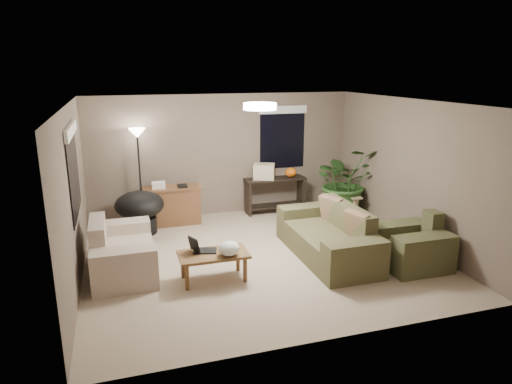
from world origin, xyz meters
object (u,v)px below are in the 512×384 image
object	(u,v)px
floor_lamp	(138,145)
houseplant	(344,189)
console_table	(275,192)
cat_scratching_post	(355,210)
coffee_table	(213,257)
armchair	(411,247)
desk	(173,205)
papasan_chair	(140,209)
main_sofa	(329,239)
loveseat	(121,253)

from	to	relation	value
floor_lamp	houseplant	distance (m)	4.25
console_table	cat_scratching_post	distance (m)	1.71
coffee_table	cat_scratching_post	distance (m)	3.77
armchair	coffee_table	distance (m)	3.09
floor_lamp	cat_scratching_post	world-z (taller)	floor_lamp
desk	console_table	size ratio (longest dim) A/B	0.85
console_table	desk	bearing A→B (deg)	-177.15
papasan_chair	houseplant	distance (m)	4.15
main_sofa	coffee_table	distance (m)	2.02
loveseat	floor_lamp	xyz separation A→B (m)	(0.45, 2.10, 1.30)
desk	cat_scratching_post	size ratio (longest dim) A/B	2.20
console_table	cat_scratching_post	world-z (taller)	console_table
main_sofa	console_table	bearing A→B (deg)	91.22
houseplant	coffee_table	bearing A→B (deg)	-146.04
papasan_chair	houseplant	bearing A→B (deg)	-2.06
coffee_table	floor_lamp	world-z (taller)	floor_lamp
desk	floor_lamp	bearing A→B (deg)	171.36
loveseat	houseplant	xyz separation A→B (m)	(4.53, 1.51, 0.27)
console_table	houseplant	distance (m)	1.46
coffee_table	houseplant	xyz separation A→B (m)	(3.26, 2.19, 0.21)
main_sofa	console_table	xyz separation A→B (m)	(-0.05, 2.50, 0.14)
main_sofa	loveseat	size ratio (longest dim) A/B	1.38
desk	floor_lamp	distance (m)	1.35
armchair	houseplant	distance (m)	2.62
main_sofa	houseplant	xyz separation A→B (m)	(1.26, 1.89, 0.28)
main_sofa	floor_lamp	bearing A→B (deg)	138.69
coffee_table	houseplant	bearing A→B (deg)	33.96
coffee_table	console_table	size ratio (longest dim) A/B	0.77
desk	houseplant	bearing A→B (deg)	-8.22
floor_lamp	cat_scratching_post	size ratio (longest dim) A/B	3.82
desk	cat_scratching_post	bearing A→B (deg)	-14.23
main_sofa	coffee_table	bearing A→B (deg)	-171.21
desk	papasan_chair	size ratio (longest dim) A/B	0.94
houseplant	main_sofa	bearing A→B (deg)	-123.77
main_sofa	desk	world-z (taller)	main_sofa
papasan_chair	cat_scratching_post	distance (m)	4.24
houseplant	cat_scratching_post	distance (m)	0.53
main_sofa	desk	xyz separation A→B (m)	(-2.24, 2.39, 0.08)
loveseat	armchair	distance (m)	4.48
armchair	console_table	bearing A→B (deg)	109.28
main_sofa	cat_scratching_post	world-z (taller)	main_sofa
papasan_chair	houseplant	xyz separation A→B (m)	(4.15, -0.15, 0.11)
floor_lamp	coffee_table	bearing A→B (deg)	-73.53
armchair	desk	xyz separation A→B (m)	(-3.31, 3.10, 0.08)
houseplant	cat_scratching_post	xyz separation A→B (m)	(0.05, -0.39, -0.36)
loveseat	armchair	size ratio (longest dim) A/B	1.60
coffee_table	cat_scratching_post	bearing A→B (deg)	28.60
main_sofa	desk	distance (m)	3.28
loveseat	console_table	distance (m)	3.86
desk	papasan_chair	world-z (taller)	papasan_chair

